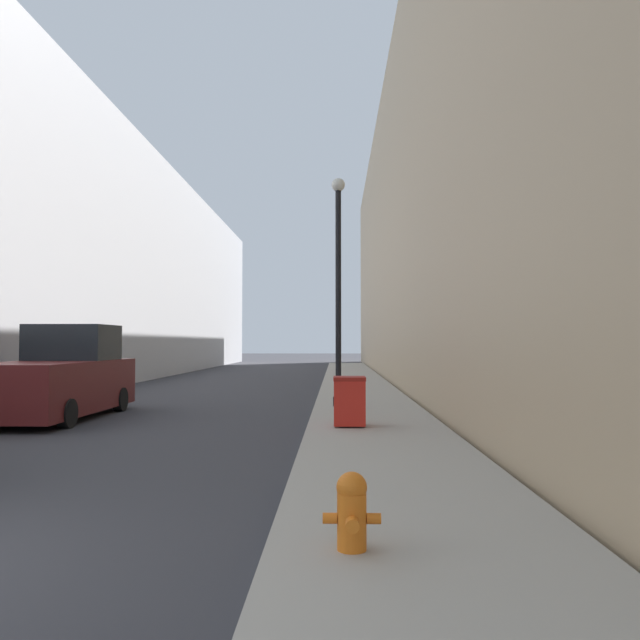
# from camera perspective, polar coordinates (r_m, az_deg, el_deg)

# --- Properties ---
(sidewalk_right) EXTENTS (2.88, 60.00, 0.14)m
(sidewalk_right) POSITION_cam_1_polar(r_m,az_deg,el_deg) (22.66, 3.63, -6.59)
(sidewalk_right) COLOR #9E998E
(sidewalk_right) RESTS_ON ground
(building_left_glass) EXTENTS (12.00, 60.00, 11.73)m
(building_left_glass) POSITION_cam_1_polar(r_m,az_deg,el_deg) (34.38, -24.86, 4.82)
(building_left_glass) COLOR #BCBCC1
(building_left_glass) RESTS_ON ground
(building_right_stone) EXTENTS (12.00, 60.00, 14.94)m
(building_right_stone) POSITION_cam_1_polar(r_m,az_deg,el_deg) (32.18, 16.73, 8.06)
(building_right_stone) COLOR tan
(building_right_stone) RESTS_ON ground
(fire_hydrant) EXTENTS (0.49, 0.37, 0.64)m
(fire_hydrant) POSITION_cam_1_polar(r_m,az_deg,el_deg) (5.43, 2.92, -16.89)
(fire_hydrant) COLOR orange
(fire_hydrant) RESTS_ON sidewalk_right
(trash_bin) EXTENTS (0.66, 0.68, 1.02)m
(trash_bin) POSITION_cam_1_polar(r_m,az_deg,el_deg) (12.95, 2.71, -7.37)
(trash_bin) COLOR red
(trash_bin) RESTS_ON sidewalk_right
(lamppost) EXTENTS (0.37, 0.37, 6.23)m
(lamppost) POSITION_cam_1_polar(r_m,az_deg,el_deg) (17.02, 1.69, 3.57)
(lamppost) COLOR black
(lamppost) RESTS_ON sidewalk_right
(pickup_truck) EXTENTS (2.23, 5.37, 2.32)m
(pickup_truck) POSITION_cam_1_polar(r_m,az_deg,el_deg) (16.74, -22.72, -4.96)
(pickup_truck) COLOR #561919
(pickup_truck) RESTS_ON ground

